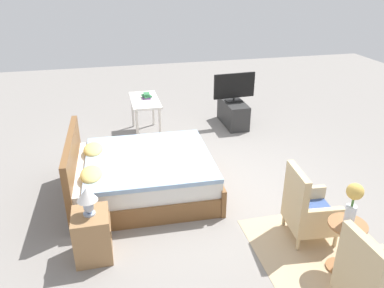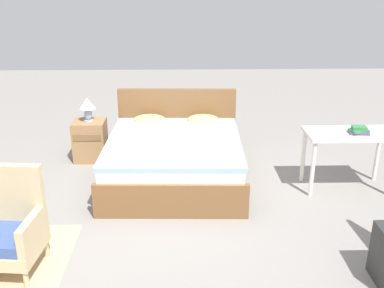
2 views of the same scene
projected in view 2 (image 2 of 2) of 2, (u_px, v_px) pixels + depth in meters
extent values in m
plane|color=gray|center=(168.00, 218.00, 4.87)|extent=(16.00, 16.00, 0.00)
cube|color=brown|center=(175.00, 170.00, 5.74)|extent=(1.71, 2.03, 0.28)
cube|color=white|center=(174.00, 151.00, 5.64)|extent=(1.64, 1.95, 0.24)
cube|color=#93B2D6|center=(174.00, 142.00, 5.51)|extent=(1.68, 1.79, 0.06)
cube|color=brown|center=(177.00, 121.00, 6.50)|extent=(1.68, 0.13, 0.96)
cube|color=brown|center=(171.00, 201.00, 4.82)|extent=(1.68, 0.11, 0.40)
ellipsoid|color=#DBC670|center=(150.00, 120.00, 6.22)|extent=(0.45, 0.29, 0.14)
ellipsoid|color=#DBC670|center=(203.00, 120.00, 6.22)|extent=(0.45, 0.29, 0.14)
cylinder|color=#CCB284|center=(26.00, 279.00, 3.77)|extent=(0.04, 0.04, 0.16)
cylinder|color=#CCB284|center=(46.00, 248.00, 4.20)|extent=(0.04, 0.04, 0.16)
cube|color=#CCB284|center=(9.00, 248.00, 3.95)|extent=(0.59, 0.59, 0.12)
cube|color=#3D5693|center=(8.00, 237.00, 3.91)|extent=(0.54, 0.54, 0.10)
cube|color=#CCB284|center=(15.00, 197.00, 4.03)|extent=(0.55, 0.13, 0.64)
cube|color=#CCB284|center=(33.00, 230.00, 3.87)|extent=(0.12, 0.52, 0.26)
cube|color=#997047|center=(90.00, 140.00, 6.33)|extent=(0.44, 0.40, 0.57)
cube|color=brown|center=(87.00, 138.00, 6.09)|extent=(0.37, 0.01, 0.09)
cylinder|color=#9EADC6|center=(89.00, 120.00, 6.22)|extent=(0.13, 0.13, 0.02)
ellipsoid|color=#9EADC6|center=(88.00, 114.00, 6.19)|extent=(0.11, 0.11, 0.16)
cone|color=silver|center=(87.00, 103.00, 6.13)|extent=(0.22, 0.22, 0.15)
cylinder|color=silver|center=(313.00, 169.00, 5.25)|extent=(0.05, 0.05, 0.69)
cylinder|color=silver|center=(303.00, 156.00, 5.64)|extent=(0.05, 0.05, 0.69)
cylinder|color=silver|center=(377.00, 155.00, 5.66)|extent=(0.05, 0.05, 0.69)
cube|color=silver|center=(350.00, 134.00, 5.32)|extent=(1.04, 0.52, 0.04)
cube|color=#66387A|center=(359.00, 132.00, 5.27)|extent=(0.24, 0.18, 0.02)
cube|color=#337A47|center=(359.00, 130.00, 5.26)|extent=(0.24, 0.19, 0.03)
cube|color=#337A47|center=(359.00, 128.00, 5.25)|extent=(0.17, 0.13, 0.04)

